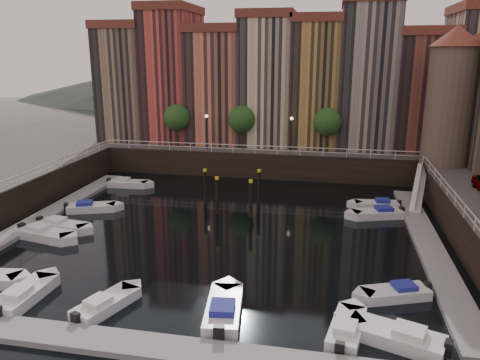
% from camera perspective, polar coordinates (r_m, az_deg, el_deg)
% --- Properties ---
extents(ground, '(200.00, 200.00, 0.00)m').
position_cam_1_polar(ground, '(39.58, -2.05, -5.84)').
color(ground, black).
rests_on(ground, ground).
extents(quay_far, '(80.00, 20.00, 3.00)m').
position_cam_1_polar(quay_far, '(63.78, 3.30, 3.76)').
color(quay_far, black).
rests_on(quay_far, ground).
extents(dock_left, '(2.00, 28.00, 0.35)m').
position_cam_1_polar(dock_left, '(45.07, -22.91, -4.17)').
color(dock_left, gray).
rests_on(dock_left, ground).
extents(dock_right, '(2.00, 28.00, 0.35)m').
position_cam_1_polar(dock_right, '(38.41, 22.02, -7.42)').
color(dock_right, gray).
rests_on(dock_right, ground).
extents(dock_near, '(30.00, 2.00, 0.35)m').
position_cam_1_polar(dock_near, '(25.11, -11.51, -19.26)').
color(dock_near, gray).
rests_on(dock_near, ground).
extents(mountains, '(145.00, 100.00, 18.00)m').
position_cam_1_polar(mountains, '(146.19, 8.77, 12.70)').
color(mountains, '#2D382D').
rests_on(mountains, ground).
extents(far_terrace, '(48.70, 10.30, 17.50)m').
position_cam_1_polar(far_terrace, '(59.71, 6.31, 12.06)').
color(far_terrace, '#897057').
rests_on(far_terrace, quay_far).
extents(corner_tower, '(5.20, 5.20, 13.80)m').
position_cam_1_polar(corner_tower, '(51.83, 24.30, 9.48)').
color(corner_tower, '#6B5B4C').
rests_on(corner_tower, quay_right).
extents(promenade_trees, '(21.20, 3.20, 5.20)m').
position_cam_1_polar(promenade_trees, '(55.53, 0.87, 7.37)').
color(promenade_trees, black).
rests_on(promenade_trees, quay_far).
extents(street_lamps, '(10.36, 0.36, 4.18)m').
position_cam_1_polar(street_lamps, '(54.60, 1.02, 6.50)').
color(street_lamps, black).
rests_on(street_lamps, quay_far).
extents(railings, '(36.08, 34.04, 0.52)m').
position_cam_1_polar(railings, '(42.97, -0.61, 1.19)').
color(railings, white).
rests_on(railings, ground).
extents(gangway, '(2.78, 8.32, 3.73)m').
position_cam_1_polar(gangway, '(48.29, 21.01, -0.55)').
color(gangway, white).
rests_on(gangway, ground).
extents(mooring_pilings, '(5.50, 4.18, 3.78)m').
position_cam_1_polar(mooring_pilings, '(43.53, -0.88, -1.54)').
color(mooring_pilings, black).
rests_on(mooring_pilings, ground).
extents(boat_left_1, '(5.09, 2.68, 1.14)m').
position_cam_1_polar(boat_left_1, '(40.34, -22.77, -6.09)').
color(boat_left_1, silver).
rests_on(boat_left_1, ground).
extents(boat_left_2, '(4.77, 2.28, 1.07)m').
position_cam_1_polar(boat_left_2, '(41.70, -20.96, -5.24)').
color(boat_left_2, silver).
rests_on(boat_left_2, ground).
extents(boat_left_3, '(4.64, 2.99, 1.05)m').
position_cam_1_polar(boat_left_3, '(45.64, -17.79, -3.20)').
color(boat_left_3, silver).
rests_on(boat_left_3, ground).
extents(boat_left_4, '(4.58, 1.90, 1.04)m').
position_cam_1_polar(boat_left_4, '(52.75, -13.59, -0.42)').
color(boat_left_4, silver).
rests_on(boat_left_4, ground).
extents(boat_right_0, '(5.15, 3.34, 1.16)m').
position_cam_1_polar(boat_right_0, '(26.18, 18.68, -17.67)').
color(boat_right_0, silver).
rests_on(boat_right_0, ground).
extents(boat_right_1, '(4.34, 2.90, 0.98)m').
position_cam_1_polar(boat_right_1, '(30.39, 18.58, -12.91)').
color(boat_right_1, silver).
rests_on(boat_right_1, ground).
extents(boat_right_3, '(4.77, 2.97, 1.07)m').
position_cam_1_polar(boat_right_3, '(43.63, 16.52, -3.94)').
color(boat_right_3, silver).
rests_on(boat_right_3, ground).
extents(boat_right_4, '(4.34, 1.97, 0.98)m').
position_cam_1_polar(boat_right_4, '(46.20, 16.42, -2.90)').
color(boat_right_4, silver).
rests_on(boat_right_4, ground).
extents(boat_near_0, '(1.83, 4.83, 1.11)m').
position_cam_1_polar(boat_near_0, '(31.29, -24.84, -12.64)').
color(boat_near_0, silver).
rests_on(boat_near_0, ground).
extents(boat_near_1, '(2.92, 4.47, 1.01)m').
position_cam_1_polar(boat_near_1, '(28.78, -16.15, -14.35)').
color(boat_near_1, silver).
rests_on(boat_near_1, ground).
extents(boat_near_2, '(2.52, 5.31, 1.19)m').
position_cam_1_polar(boat_near_2, '(27.01, -2.02, -15.64)').
color(boat_near_2, silver).
rests_on(boat_near_2, ground).
extents(boat_near_3, '(2.28, 4.43, 0.99)m').
position_cam_1_polar(boat_near_3, '(26.20, 12.85, -17.31)').
color(boat_near_3, silver).
rests_on(boat_near_3, ground).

